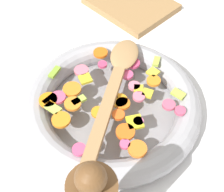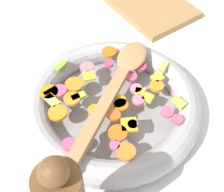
% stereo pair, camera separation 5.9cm
% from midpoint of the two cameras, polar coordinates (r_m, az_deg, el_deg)
% --- Properties ---
extents(ground_plane, '(4.00, 4.00, 0.00)m').
position_cam_midpoint_polar(ground_plane, '(0.63, -2.68, -3.03)').
color(ground_plane, silver).
extents(skillet, '(0.34, 0.34, 0.05)m').
position_cam_midpoint_polar(skillet, '(0.61, -2.76, -1.81)').
color(skillet, gray).
rests_on(skillet, ground_plane).
extents(chopped_vegetables, '(0.26, 0.28, 0.01)m').
position_cam_midpoint_polar(chopped_vegetables, '(0.58, -3.87, -0.72)').
color(chopped_vegetables, orange).
rests_on(chopped_vegetables, skillet).
extents(wooden_spoon, '(0.20, 0.30, 0.01)m').
position_cam_midpoint_polar(wooden_spoon, '(0.59, -2.31, 2.21)').
color(wooden_spoon, '#A87F51').
rests_on(wooden_spoon, chopped_vegetables).
extents(cutting_board, '(0.21, 0.17, 0.02)m').
position_cam_midpoint_polar(cutting_board, '(0.88, 1.46, 16.40)').
color(cutting_board, '#9E7547').
rests_on(cutting_board, ground_plane).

